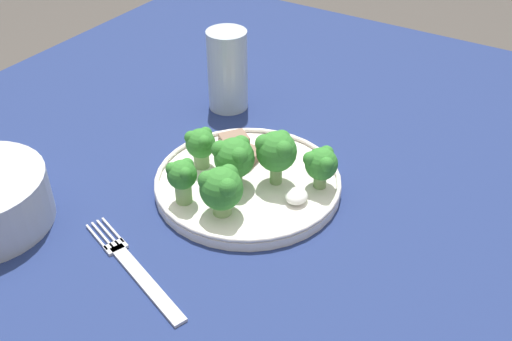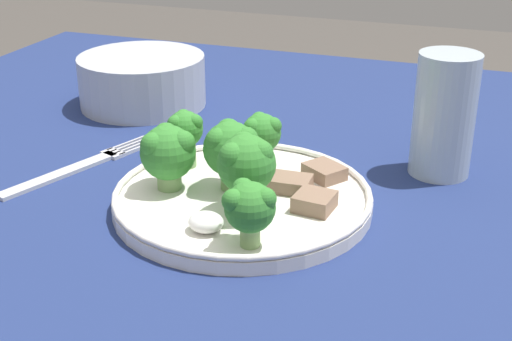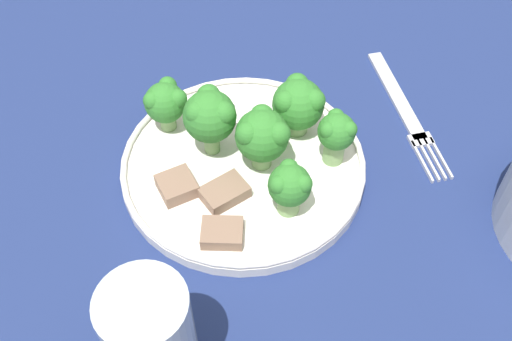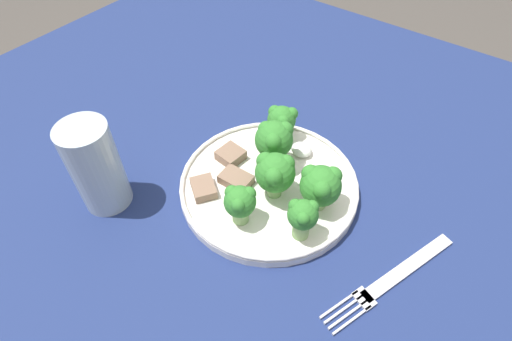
{
  "view_description": "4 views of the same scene",
  "coord_description": "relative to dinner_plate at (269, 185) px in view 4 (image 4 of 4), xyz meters",
  "views": [
    {
      "loc": [
        -0.53,
        -0.34,
        1.18
      ],
      "look_at": [
        -0.02,
        -0.02,
        0.74
      ],
      "focal_mm": 42.0,
      "sensor_mm": 36.0,
      "label": 1
    },
    {
      "loc": [
        0.18,
        -0.55,
        1.01
      ],
      "look_at": [
        -0.02,
        -0.0,
        0.75
      ],
      "focal_mm": 50.0,
      "sensor_mm": 36.0,
      "label": 2
    },
    {
      "loc": [
        0.16,
        0.31,
        1.17
      ],
      "look_at": [
        -0.03,
        0.02,
        0.74
      ],
      "focal_mm": 42.0,
      "sensor_mm": 36.0,
      "label": 3
    },
    {
      "loc": [
        -0.22,
        0.28,
        1.13
      ],
      "look_at": [
        -0.01,
        -0.01,
        0.74
      ],
      "focal_mm": 28.0,
      "sensor_mm": 36.0,
      "label": 4
    }
  ],
  "objects": [
    {
      "name": "table",
      "position": [
        0.03,
        0.01,
        -0.1
      ],
      "size": [
        1.15,
        1.06,
        0.71
      ],
      "color": "navy",
      "rests_on": "ground_plane"
    },
    {
      "name": "broccoli_floret_front_left",
      "position": [
        0.02,
        -0.03,
        0.05
      ],
      "size": [
        0.05,
        0.05,
        0.07
      ],
      "color": "#7FA866",
      "rests_on": "dinner_plate"
    },
    {
      "name": "dinner_plate",
      "position": [
        0.0,
        0.0,
        0.0
      ],
      "size": [
        0.24,
        0.24,
        0.02
      ],
      "color": "white",
      "rests_on": "table"
    },
    {
      "name": "broccoli_floret_near_rim_left",
      "position": [
        -0.07,
        -0.01,
        0.04
      ],
      "size": [
        0.05,
        0.05,
        0.06
      ],
      "color": "#7FA866",
      "rests_on": "dinner_plate"
    },
    {
      "name": "fork",
      "position": [
        -0.19,
        0.02,
        -0.01
      ],
      "size": [
        0.08,
        0.19,
        0.0
      ],
      "color": "silver",
      "rests_on": "table"
    },
    {
      "name": "meat_slice_middle_slice",
      "position": [
        0.04,
        0.02,
        0.01
      ],
      "size": [
        0.04,
        0.03,
        0.01
      ],
      "color": "#846651",
      "rests_on": "dinner_plate"
    },
    {
      "name": "broccoli_floret_center_left",
      "position": [
        0.04,
        -0.08,
        0.04
      ],
      "size": [
        0.04,
        0.04,
        0.05
      ],
      "color": "#7FA866",
      "rests_on": "dinner_plate"
    },
    {
      "name": "meat_slice_front_slice",
      "position": [
        0.07,
        -0.01,
        0.01
      ],
      "size": [
        0.04,
        0.04,
        0.01
      ],
      "color": "#846651",
      "rests_on": "dinner_plate"
    },
    {
      "name": "sauce_dollop",
      "position": [
        -0.0,
        -0.07,
        0.01
      ],
      "size": [
        0.03,
        0.03,
        0.02
      ],
      "color": "white",
      "rests_on": "dinner_plate"
    },
    {
      "name": "broccoli_floret_back_left",
      "position": [
        -0.01,
        0.07,
        0.04
      ],
      "size": [
        0.04,
        0.04,
        0.05
      ],
      "color": "#7FA866",
      "rests_on": "dinner_plate"
    },
    {
      "name": "broccoli_floret_mid_cluster",
      "position": [
        -0.08,
        0.04,
        0.04
      ],
      "size": [
        0.04,
        0.04,
        0.06
      ],
      "color": "#7FA866",
      "rests_on": "dinner_plate"
    },
    {
      "name": "drinking_glass",
      "position": [
        0.16,
        0.14,
        0.05
      ],
      "size": [
        0.06,
        0.06,
        0.12
      ],
      "color": "#B2C1CC",
      "rests_on": "table"
    },
    {
      "name": "meat_slice_rear_slice",
      "position": [
        0.06,
        0.06,
        0.01
      ],
      "size": [
        0.05,
        0.04,
        0.01
      ],
      "color": "#846651",
      "rests_on": "dinner_plate"
    },
    {
      "name": "broccoli_floret_center_back",
      "position": [
        -0.02,
        0.01,
        0.04
      ],
      "size": [
        0.05,
        0.05,
        0.06
      ],
      "color": "#7FA866",
      "rests_on": "dinner_plate"
    }
  ]
}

